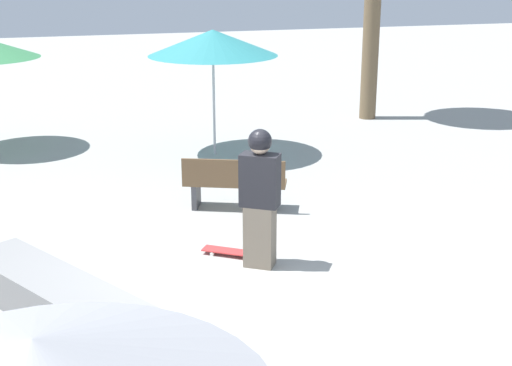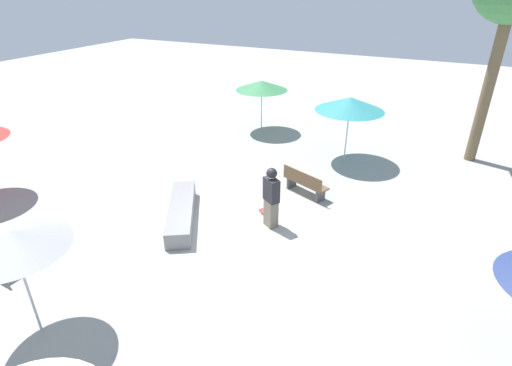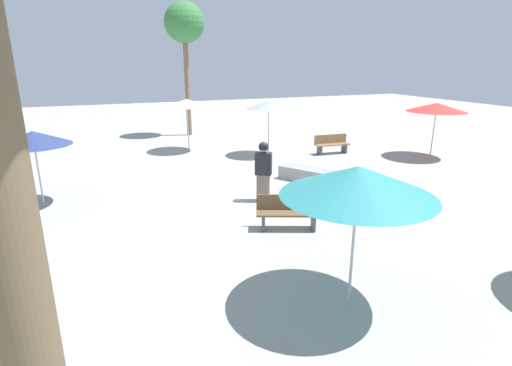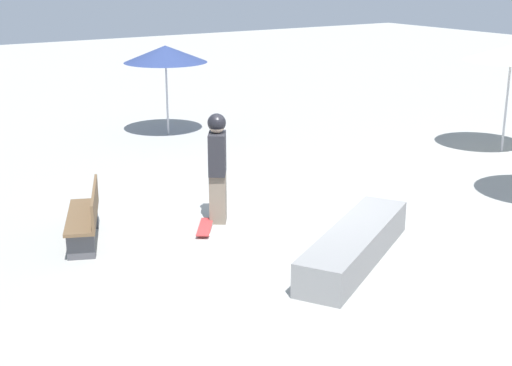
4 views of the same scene
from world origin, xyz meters
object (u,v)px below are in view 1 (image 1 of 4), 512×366
object	(u,v)px
skater_main	(260,194)
bench_near	(235,184)
concrete_ledge	(63,302)
skateboard	(232,252)
shade_umbrella_teal	(213,43)

from	to	relation	value
skater_main	bench_near	distance (m)	2.23
skater_main	concrete_ledge	xyz separation A→B (m)	(-2.47, -0.82, -0.73)
skater_main	skateboard	distance (m)	1.03
concrete_ledge	bench_near	xyz separation A→B (m)	(2.71, 2.97, 0.19)
skater_main	shade_umbrella_teal	world-z (taller)	shade_umbrella_teal
bench_near	shade_umbrella_teal	world-z (taller)	shade_umbrella_teal
concrete_ledge	skateboard	bearing A→B (deg)	29.02
skater_main	bench_near	world-z (taller)	skater_main
bench_near	concrete_ledge	bearing A→B (deg)	-109.80
skater_main	concrete_ledge	size ratio (longest dim) A/B	0.61
skateboard	skater_main	bearing A→B (deg)	158.91
skateboard	shade_umbrella_teal	size ratio (longest dim) A/B	0.31
bench_near	shade_umbrella_teal	bearing A→B (deg)	104.67
skateboard	bench_near	world-z (taller)	bench_near
concrete_ledge	shade_umbrella_teal	xyz separation A→B (m)	(3.17, 6.27, 1.98)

